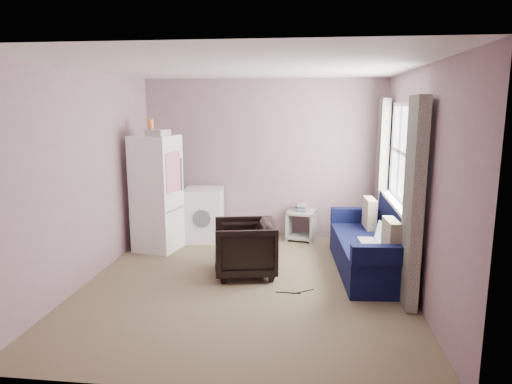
# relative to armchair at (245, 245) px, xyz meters

# --- Properties ---
(room) EXTENTS (3.84, 4.24, 2.54)m
(room) POSITION_rel_armchair_xyz_m (0.08, -0.30, 0.87)
(room) COLOR #7C6C51
(room) RESTS_ON ground
(armchair) EXTENTS (0.82, 0.86, 0.76)m
(armchair) POSITION_rel_armchair_xyz_m (0.00, 0.00, 0.00)
(armchair) COLOR black
(armchair) RESTS_ON ground
(fridge) EXTENTS (0.68, 0.68, 1.90)m
(fridge) POSITION_rel_armchair_xyz_m (-1.40, 0.87, 0.47)
(fridge) COLOR white
(fridge) RESTS_ON ground
(washing_machine) EXTENTS (0.63, 0.63, 0.82)m
(washing_machine) POSITION_rel_armchair_xyz_m (-0.84, 1.41, 0.05)
(washing_machine) COLOR white
(washing_machine) RESTS_ON ground
(side_table) EXTENTS (0.49, 0.49, 0.57)m
(side_table) POSITION_rel_armchair_xyz_m (0.68, 1.61, -0.11)
(side_table) COLOR #A2A09E
(side_table) RESTS_ON ground
(sofa) EXTENTS (1.02, 2.00, 0.87)m
(sofa) POSITION_rel_armchair_xyz_m (1.67, 0.30, -0.06)
(sofa) COLOR #0C113A
(sofa) RESTS_ON ground
(window_dressing) EXTENTS (0.17, 2.62, 2.18)m
(window_dressing) POSITION_rel_armchair_xyz_m (1.84, 0.39, 0.73)
(window_dressing) COLOR white
(window_dressing) RESTS_ON ground
(floor_cables) EXTENTS (0.43, 0.16, 0.01)m
(floor_cables) POSITION_rel_armchair_xyz_m (0.65, -0.51, -0.37)
(floor_cables) COLOR black
(floor_cables) RESTS_ON ground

